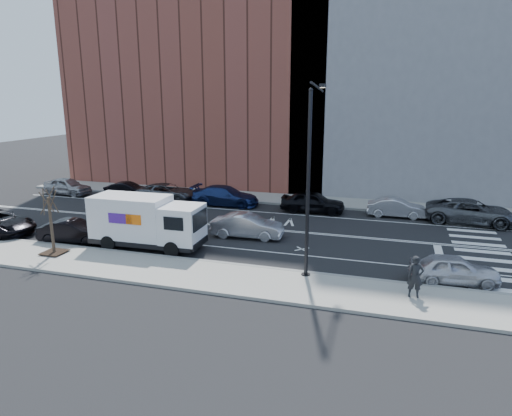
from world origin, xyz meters
The scene contains 23 objects.
ground centered at (0.00, 0.00, 0.00)m, with size 120.00×120.00×0.00m, color black.
sidewalk_near centered at (0.00, -8.80, 0.07)m, with size 44.00×3.60×0.15m, color gray.
sidewalk_far centered at (0.00, 8.80, 0.07)m, with size 44.00×3.60×0.15m, color gray.
curb_near centered at (0.00, -7.00, 0.08)m, with size 44.00×0.25×0.17m, color gray.
curb_far centered at (0.00, 7.00, 0.08)m, with size 44.00×0.25×0.17m, color gray.
crosswalk centered at (16.00, 0.00, 0.00)m, with size 3.00×14.00×0.01m, color white, non-canonical shape.
road_markings centered at (0.00, 0.00, 0.00)m, with size 40.00×8.60×0.01m, color white, non-canonical shape.
bldg_brick centered at (-8.00, 15.60, 11.00)m, with size 26.00×10.00×22.00m, color brown.
bldg_concrete centered at (12.00, 15.60, 13.00)m, with size 20.00×10.00×26.00m, color slate.
streetlight centered at (7.00, -6.91, 5.08)m, with size 0.44×4.02×9.34m.
street_tree centered at (-7.00, -8.40, 1.45)m, with size 1.20×1.20×3.75m.
fedex_van centered at (-2.76, -5.60, 1.60)m, with size 6.72×2.48×3.05m.
far_parked_a centered at (-17.07, 5.33, 0.76)m, with size 1.79×4.45×1.52m, color #9D9DA1.
far_parked_b centered at (-11.20, 5.82, 0.66)m, with size 1.41×4.03×1.33m, color black.
far_parked_c centered at (-7.49, 5.88, 0.70)m, with size 2.33×5.05×1.40m, color #4D4E54.
far_parked_d centered at (-2.06, 5.55, 0.79)m, with size 2.21×5.45×1.58m, color navy.
far_parked_e centered at (5.09, 5.39, 0.82)m, with size 1.94×4.82×1.64m, color black.
far_parked_f centered at (11.20, 5.83, 0.69)m, with size 1.46×4.18×1.38m, color silver.
far_parked_g centered at (16.19, 5.52, 0.84)m, with size 2.78×6.03×1.67m, color #4B4E53.
driving_sedan centered at (2.24, -2.01, 0.74)m, with size 1.58×4.52×1.49m, color silver.
near_parked_rear_a centered at (-7.50, -6.03, 0.69)m, with size 1.47×4.21×1.39m, color black.
near_parked_front centered at (13.87, -6.01, 0.70)m, with size 1.65×4.09×1.39m, color silver.
pedestrian centered at (12.01, -8.49, 1.08)m, with size 0.68×0.45×1.86m, color black.
Camera 1 is at (10.72, -28.14, 8.78)m, focal length 32.00 mm.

